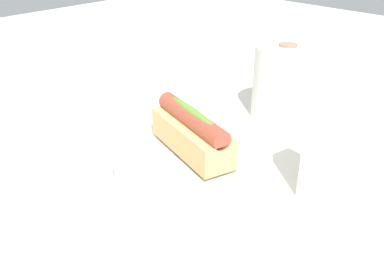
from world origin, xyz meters
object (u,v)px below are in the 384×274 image
(serving_bowl, at_px, (192,160))
(napkin_box, at_px, (351,160))
(water_glass, at_px, (117,107))
(paper_towel_roll, at_px, (284,82))
(hotdog_front, at_px, (192,132))

(serving_bowl, distance_m, napkin_box, 0.22)
(serving_bowl, height_order, napkin_box, napkin_box)
(serving_bowl, distance_m, water_glass, 0.19)
(serving_bowl, relative_size, paper_towel_roll, 1.68)
(paper_towel_roll, height_order, napkin_box, napkin_box)
(water_glass, height_order, napkin_box, napkin_box)
(serving_bowl, height_order, hotdog_front, hotdog_front)
(paper_towel_roll, relative_size, napkin_box, 0.89)
(paper_towel_roll, distance_m, napkin_box, 0.29)
(paper_towel_roll, bearing_deg, serving_bowl, -86.19)
(serving_bowl, bearing_deg, water_glass, 176.06)
(hotdog_front, distance_m, water_glass, 0.19)
(hotdog_front, relative_size, water_glass, 1.75)
(hotdog_front, xyz_separation_m, napkin_box, (0.20, 0.06, 0.01))
(napkin_box, bearing_deg, paper_towel_roll, 149.81)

